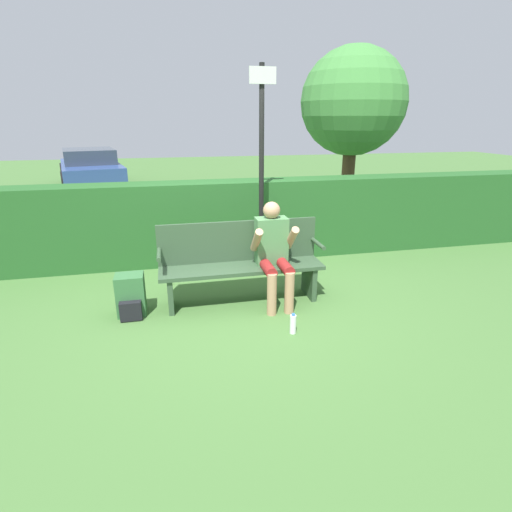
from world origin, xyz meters
The scene contains 9 objects.
ground_plane centered at (0.00, 0.00, 0.00)m, with size 40.00×40.00×0.00m, color #426B33.
hedge_back centered at (0.00, 1.67, 0.62)m, with size 12.00×0.54×1.24m.
park_bench centered at (0.00, 0.07, 0.50)m, with size 1.96×0.45×0.97m.
person_seated centered at (0.37, -0.06, 0.67)m, with size 0.51×0.62×1.22m.
backpack centered at (-1.30, -0.06, 0.23)m, with size 0.31×0.35×0.48m.
water_bottle centered at (0.38, -0.87, 0.11)m, with size 0.07×0.07×0.23m.
signpost centered at (0.49, 1.07, 1.55)m, with size 0.35×0.09×2.82m.
parked_car centered at (-3.24, 9.84, 0.60)m, with size 2.62×4.44×1.21m.
tree centered at (2.98, 3.58, 2.44)m, with size 2.12×2.12×3.52m.
Camera 1 is at (-0.80, -4.40, 2.14)m, focal length 28.00 mm.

